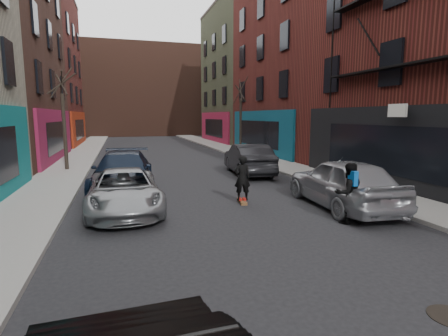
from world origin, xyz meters
TOP-DOWN VIEW (x-y plane):
  - sidewalk_left at (-6.25, 30.00)m, footprint 2.50×84.00m
  - sidewalk_right at (6.25, 30.00)m, footprint 2.50×84.00m
  - buildings_right at (13.50, 16.00)m, footprint 12.00×56.00m
  - building_far at (0.00, 56.00)m, footprint 40.00×10.00m
  - tree_left_far at (-6.20, 18.00)m, footprint 2.00×2.00m
  - tree_right_far at (6.20, 24.00)m, footprint 2.00×2.00m
  - parked_left_far at (-3.20, 8.50)m, footprint 2.34×4.96m
  - parked_left_end at (-3.20, 11.58)m, footprint 2.78×5.80m
  - parked_right_far at (3.91, 6.88)m, footprint 2.38×5.18m
  - parked_right_end at (3.25, 14.21)m, footprint 2.23×5.11m
  - skateboard at (0.85, 8.41)m, footprint 0.32×0.82m
  - skateboarder at (0.85, 8.41)m, footprint 0.63×0.46m
  - pedestrian at (3.00, 5.31)m, footprint 0.88×0.70m

SIDE VIEW (x-z plane):
  - skateboard at x=0.85m, z-range 0.00..0.10m
  - sidewalk_left at x=-6.25m, z-range 0.00..0.13m
  - sidewalk_right at x=6.25m, z-range 0.00..0.13m
  - parked_left_far at x=-3.20m, z-range 0.00..1.37m
  - parked_left_end at x=-3.20m, z-range 0.00..1.63m
  - parked_right_end at x=3.25m, z-range 0.00..1.63m
  - parked_right_far at x=3.91m, z-range 0.00..1.72m
  - pedestrian at x=3.00m, z-range 0.01..1.78m
  - skateboarder at x=0.85m, z-range 0.10..1.71m
  - tree_left_far at x=-6.20m, z-range 0.13..6.63m
  - tree_right_far at x=6.20m, z-range 0.13..6.93m
  - building_far at x=0.00m, z-range 0.00..14.00m
  - buildings_right at x=13.50m, z-range 0.00..16.00m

